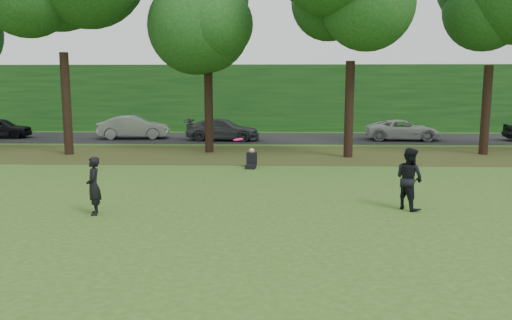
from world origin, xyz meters
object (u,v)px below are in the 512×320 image
(player_right, at_px, (409,179))
(frisbee, at_px, (238,139))
(seated_person, at_px, (251,160))
(player_left, at_px, (94,186))

(player_right, relative_size, frisbee, 4.58)
(seated_person, bearing_deg, frisbee, -84.08)
(player_left, xyz_separation_m, player_right, (8.67, 0.90, 0.09))
(player_left, height_order, player_right, player_right)
(frisbee, xyz_separation_m, seated_person, (0.02, 7.69, -1.73))
(player_right, bearing_deg, frisbee, 65.90)
(player_right, xyz_separation_m, seated_person, (-4.74, 7.00, -0.57))
(frisbee, bearing_deg, player_right, 8.30)
(frisbee, height_order, seated_person, frisbee)
(frisbee, bearing_deg, player_left, -177.01)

